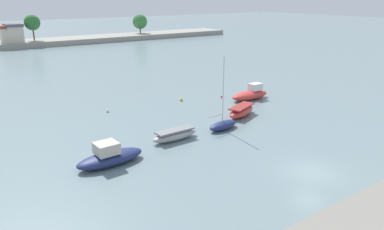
{
  "coord_description": "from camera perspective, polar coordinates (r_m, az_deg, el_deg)",
  "views": [
    {
      "loc": [
        -22.05,
        -15.94,
        12.89
      ],
      "look_at": [
        -0.53,
        15.17,
        0.63
      ],
      "focal_mm": 34.8,
      "sensor_mm": 36.0,
      "label": 1
    }
  ],
  "objects": [
    {
      "name": "ground_plane",
      "position": [
        30.1,
        17.72,
        -8.32
      ],
      "size": [
        400.0,
        400.0,
        0.0
      ],
      "primitive_type": "plane",
      "color": "slate"
    },
    {
      "name": "moored_boat_0",
      "position": [
        30.34,
        -12.49,
        -6.24
      ],
      "size": [
        5.67,
        2.4,
        1.91
      ],
      "rotation": [
        0.0,
        0.0,
        0.05
      ],
      "color": "navy",
      "rests_on": "ground"
    },
    {
      "name": "moored_boat_1",
      "position": [
        34.57,
        -2.64,
        -3.08
      ],
      "size": [
        4.75,
        1.54,
        1.02
      ],
      "rotation": [
        0.0,
        0.0,
        0.03
      ],
      "color": "#9E9EA3",
      "rests_on": "ground"
    },
    {
      "name": "moored_boat_2",
      "position": [
        37.34,
        4.77,
        -1.51
      ],
      "size": [
        3.71,
        1.85,
        7.33
      ],
      "rotation": [
        0.0,
        0.0,
        0.14
      ],
      "color": "navy",
      "rests_on": "ground"
    },
    {
      "name": "moored_boat_3",
      "position": [
        41.65,
        7.59,
        0.59
      ],
      "size": [
        5.03,
        3.31,
        1.18
      ],
      "rotation": [
        0.0,
        0.0,
        0.38
      ],
      "color": "#C63833",
      "rests_on": "ground"
    },
    {
      "name": "moored_boat_4",
      "position": [
        48.58,
        8.94,
        3.16
      ],
      "size": [
        5.61,
        2.15,
        1.99
      ],
      "rotation": [
        0.0,
        0.0,
        -0.01
      ],
      "color": "#C63833",
      "rests_on": "ground"
    },
    {
      "name": "mooring_buoy_0",
      "position": [
        43.89,
        -12.82,
        0.65
      ],
      "size": [
        0.34,
        0.34,
        0.34
      ],
      "primitive_type": "sphere",
      "color": "white",
      "rests_on": "ground"
    },
    {
      "name": "mooring_buoy_1",
      "position": [
        49.1,
        4.54,
        2.83
      ],
      "size": [
        0.25,
        0.25,
        0.25
      ],
      "primitive_type": "sphere",
      "color": "red",
      "rests_on": "ground"
    },
    {
      "name": "mooring_buoy_2",
      "position": [
        47.33,
        -1.66,
        2.4
      ],
      "size": [
        0.4,
        0.4,
        0.4
      ],
      "primitive_type": "sphere",
      "color": "yellow",
      "rests_on": "ground"
    },
    {
      "name": "distant_shoreline",
      "position": [
        107.94,
        -24.67,
        10.43
      ],
      "size": [
        120.22,
        10.72,
        8.04
      ],
      "color": "gray",
      "rests_on": "ground"
    }
  ]
}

